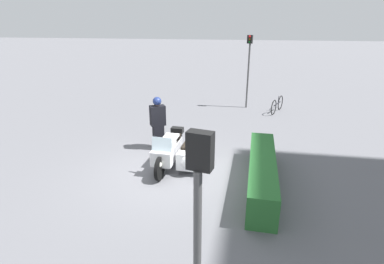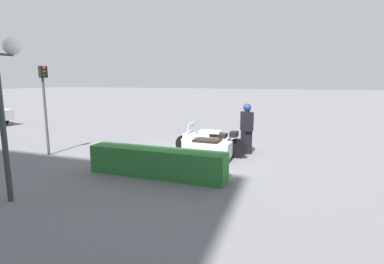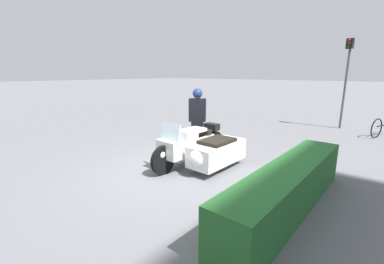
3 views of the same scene
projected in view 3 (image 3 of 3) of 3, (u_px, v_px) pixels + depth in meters
name	position (u px, v px, depth m)	size (l,w,h in m)	color
ground_plane	(180.00, 170.00, 6.22)	(160.00, 160.00, 0.00)	slate
police_motorcycle	(203.00, 149.00, 6.35)	(2.68, 1.40, 1.17)	black
officer_rider	(197.00, 117.00, 7.85)	(0.53, 0.59, 1.86)	black
hedge_bush_curbside	(288.00, 188.00, 4.35)	(4.01, 0.68, 0.80)	#28662D
traffic_light_far	(347.00, 71.00, 10.42)	(0.22, 0.29, 3.65)	#4C4C4C
bicycle_parked	(384.00, 127.00, 9.53)	(1.72, 0.66, 0.79)	black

